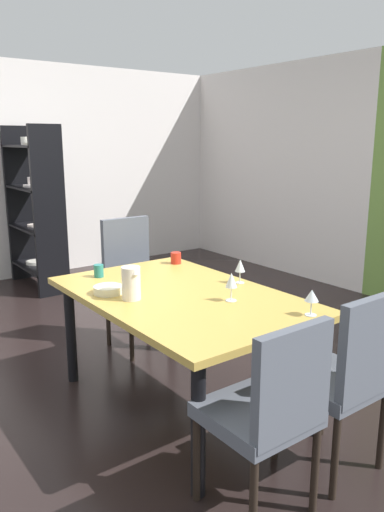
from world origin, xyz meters
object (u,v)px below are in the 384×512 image
at_px(chair_right_near, 269,407).
at_px(wine_glass_near_window, 312,296).
at_px(display_shelf, 35,207).
at_px(cup_front, 99,271).
at_px(dining_table, 181,306).
at_px(chair_right_far, 345,373).
at_px(wine_glass_rear, 231,281).
at_px(pitcher_west, 131,283).
at_px(chair_left_far, 134,277).
at_px(cup_north, 176,258).
at_px(wine_glass_right, 240,266).
at_px(serving_bowl_east, 108,290).

xyz_separation_m(chair_right_near, wine_glass_near_window, (-0.29, 0.59, 0.31)).
bearing_deg(display_shelf, cup_front, -10.40).
height_order(chair_right_near, wine_glass_near_window, chair_right_near).
bearing_deg(dining_table, wine_glass_near_window, 24.27).
bearing_deg(wine_glass_near_window, display_shelf, -178.52).
bearing_deg(wine_glass_near_window, chair_right_far, -13.44).
height_order(wine_glass_rear, pitcher_west, pitcher_west).
distance_m(dining_table, wine_glass_rear, 0.39).
distance_m(chair_right_near, display_shelf, 4.22).
bearing_deg(chair_right_far, cup_front, 106.55).
height_order(chair_right_near, pitcher_west, pitcher_west).
relative_size(dining_table, chair_left_far, 1.58).
bearing_deg(pitcher_west, display_shelf, 170.26).
relative_size(wine_glass_rear, cup_front, 1.96).
bearing_deg(chair_right_near, pitcher_west, 91.97).
bearing_deg(chair_right_far, dining_table, 104.33).
xyz_separation_m(chair_right_far, wine_glass_near_window, (-0.29, 0.07, 0.31)).
bearing_deg(cup_front, cup_north, 89.66).
relative_size(dining_table, chair_right_far, 1.72).
relative_size(chair_left_far, wine_glass_near_window, 7.33).
distance_m(display_shelf, pitcher_west, 3.12).
relative_size(dining_table, pitcher_west, 8.37).
distance_m(chair_right_near, wine_glass_right, 1.24).
bearing_deg(serving_bowl_east, cup_north, 115.93).
bearing_deg(chair_right_far, display_shelf, 90.43).
distance_m(wine_glass_right, wine_glass_rear, 0.38).
relative_size(chair_left_far, chair_right_near, 1.11).
xyz_separation_m(chair_left_far, wine_glass_right, (1.07, 0.18, 0.28)).
distance_m(chair_right_far, wine_glass_rear, 0.81).
distance_m(dining_table, chair_right_far, 1.06).
relative_size(dining_table, chair_right_near, 1.76).
distance_m(chair_right_near, pitcher_west, 1.14).
relative_size(chair_right_near, display_shelf, 0.52).
relative_size(chair_left_far, chair_right_far, 1.08).
height_order(chair_left_far, pitcher_west, chair_left_far).
xyz_separation_m(chair_right_far, chair_right_near, (-0.00, -0.52, -0.01)).
bearing_deg(cup_front, chair_left_far, 128.30).
bearing_deg(dining_table, serving_bowl_east, -126.60).
bearing_deg(chair_right_near, display_shelf, 83.30).
bearing_deg(cup_front, chair_right_far, 16.55).
xyz_separation_m(cup_north, pitcher_west, (0.56, -0.71, 0.06)).
xyz_separation_m(serving_bowl_east, pitcher_west, (0.18, 0.06, 0.08)).
relative_size(dining_table, wine_glass_rear, 9.77).
bearing_deg(chair_left_far, wine_glass_right, 99.56).
distance_m(dining_table, cup_north, 0.76).
relative_size(wine_glass_right, cup_north, 1.85).
bearing_deg(cup_north, cup_front, -90.34).
height_order(wine_glass_rear, serving_bowl_east, wine_glass_rear).
height_order(chair_right_near, cup_front, chair_right_near).
height_order(chair_left_far, chair_right_near, chair_left_far).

